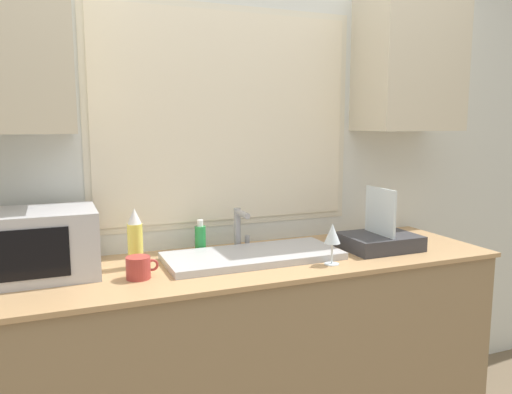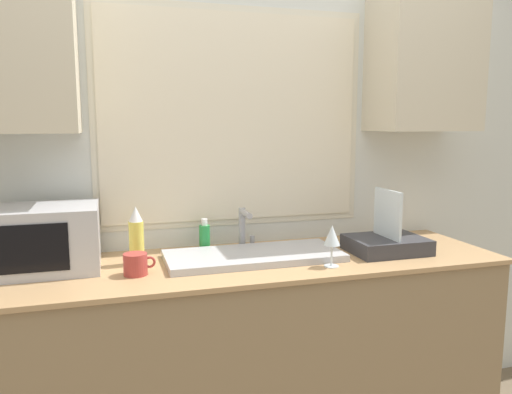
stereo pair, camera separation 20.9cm
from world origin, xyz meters
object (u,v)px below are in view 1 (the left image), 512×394
at_px(soap_bottle, 200,238).
at_px(mug_near_sink, 139,268).
at_px(faucet, 240,226).
at_px(wine_glass, 332,235).
at_px(dish_rack, 379,239).
at_px(spray_bottle, 135,239).
at_px(microwave, 38,244).

bearing_deg(soap_bottle, mug_near_sink, -138.06).
xyz_separation_m(faucet, wine_glass, (0.27, -0.38, 0.01)).
bearing_deg(wine_glass, soap_bottle, 138.09).
distance_m(dish_rack, wine_glass, 0.38).
bearing_deg(soap_bottle, wine_glass, -41.91).
height_order(faucet, soap_bottle, faucet).
distance_m(mug_near_sink, wine_glass, 0.80).
bearing_deg(soap_bottle, spray_bottle, -155.94).
bearing_deg(faucet, spray_bottle, -167.60).
bearing_deg(spray_bottle, wine_glass, -19.14).
xyz_separation_m(faucet, spray_bottle, (-0.50, -0.11, 0.00)).
relative_size(faucet, microwave, 0.45).
xyz_separation_m(spray_bottle, wine_glass, (0.77, -0.27, 0.01)).
bearing_deg(microwave, wine_glass, -14.18).
bearing_deg(wine_glass, dish_rack, 22.48).
bearing_deg(wine_glass, faucet, 125.83).
relative_size(dish_rack, wine_glass, 1.96).
xyz_separation_m(faucet, microwave, (-0.86, -0.09, 0.02)).
distance_m(spray_bottle, soap_bottle, 0.35).
distance_m(dish_rack, mug_near_sink, 1.13).
height_order(spray_bottle, soap_bottle, spray_bottle).
height_order(faucet, wine_glass, faucet).
xyz_separation_m(microwave, mug_near_sink, (0.35, -0.17, -0.09)).
xyz_separation_m(soap_bottle, wine_glass, (0.45, -0.41, 0.06)).
xyz_separation_m(dish_rack, spray_bottle, (-1.11, 0.13, 0.07)).
distance_m(faucet, spray_bottle, 0.51).
relative_size(spray_bottle, soap_bottle, 1.64).
distance_m(microwave, wine_glass, 1.17).
distance_m(soap_bottle, mug_near_sink, 0.44).
height_order(faucet, spray_bottle, spray_bottle).
relative_size(faucet, spray_bottle, 0.79).
distance_m(soap_bottle, wine_glass, 0.61).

